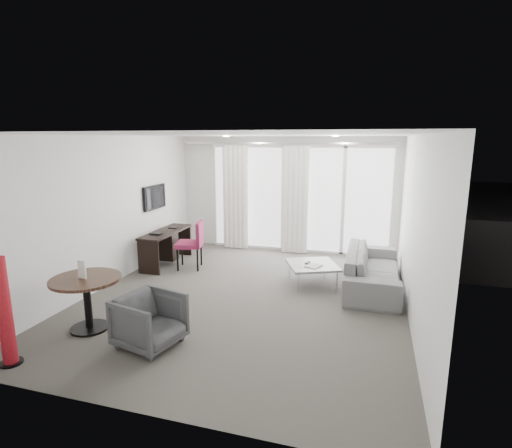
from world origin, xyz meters
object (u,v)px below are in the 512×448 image
(desk_chair, at_px, (189,245))
(sofa, at_px, (373,269))
(round_table, at_px, (88,304))
(rattan_chair_a, at_px, (345,222))
(desk, at_px, (166,247))
(red_lamp, at_px, (4,312))
(tub_armchair, at_px, (150,321))
(coffee_table, at_px, (312,274))
(rattan_chair_b, at_px, (376,224))

(desk_chair, height_order, sofa, desk_chair)
(round_table, bearing_deg, desk_chair, 86.70)
(sofa, distance_m, rattan_chair_a, 3.73)
(desk, xyz_separation_m, round_table, (0.42, -2.92, 0.02))
(red_lamp, bearing_deg, tub_armchair, 31.81)
(rattan_chair_a, bearing_deg, desk, -142.71)
(red_lamp, relative_size, coffee_table, 1.55)
(rattan_chair_a, bearing_deg, round_table, -123.39)
(rattan_chair_b, bearing_deg, round_table, -131.94)
(desk_chair, distance_m, tub_armchair, 3.08)
(tub_armchair, xyz_separation_m, rattan_chair_a, (1.91, 6.56, 0.07))
(tub_armchair, relative_size, sofa, 0.32)
(desk_chair, bearing_deg, coffee_table, -18.32)
(tub_armchair, height_order, sofa, same)
(rattan_chair_b, bearing_deg, coffee_table, -117.60)
(desk_chair, xyz_separation_m, coffee_table, (2.49, -0.21, -0.29))
(desk_chair, bearing_deg, sofa, -14.29)
(desk_chair, relative_size, rattan_chair_b, 1.12)
(sofa, relative_size, rattan_chair_b, 2.63)
(desk, distance_m, red_lamp, 3.91)
(red_lamp, height_order, rattan_chair_b, red_lamp)
(sofa, height_order, rattan_chair_b, rattan_chair_b)
(red_lamp, xyz_separation_m, coffee_table, (2.94, 3.57, -0.45))
(red_lamp, height_order, coffee_table, red_lamp)
(round_table, distance_m, red_lamp, 1.06)
(desk, relative_size, rattan_chair_a, 1.87)
(desk_chair, relative_size, round_table, 1.05)
(red_lamp, distance_m, tub_armchair, 1.60)
(tub_armchair, xyz_separation_m, sofa, (2.64, 2.90, -0.00))
(tub_armchair, distance_m, sofa, 3.92)
(rattan_chair_a, bearing_deg, desk_chair, -136.33)
(desk_chair, bearing_deg, red_lamp, -110.46)
(tub_armchair, xyz_separation_m, coffee_table, (1.61, 2.74, -0.14))
(red_lamp, distance_m, sofa, 5.45)
(tub_armchair, bearing_deg, rattan_chair_b, -9.84)
(sofa, xyz_separation_m, rattan_chair_a, (-0.73, 3.65, 0.07))
(desk_chair, relative_size, rattan_chair_a, 1.22)
(tub_armchair, bearing_deg, red_lamp, 134.93)
(desk_chair, bearing_deg, desk, 154.14)
(rattan_chair_a, bearing_deg, tub_armchair, -114.92)
(coffee_table, distance_m, sofa, 1.05)
(round_table, distance_m, rattan_chair_b, 7.26)
(red_lamp, bearing_deg, rattan_chair_b, 60.77)
(coffee_table, relative_size, rattan_chair_b, 0.96)
(round_table, height_order, tub_armchair, round_table)
(desk_chair, xyz_separation_m, rattan_chair_a, (2.79, 3.61, -0.09))
(desk, height_order, rattan_chair_b, rattan_chair_b)
(desk_chair, relative_size, coffee_table, 1.17)
(tub_armchair, bearing_deg, rattan_chair_a, -3.14)
(round_table, distance_m, tub_armchair, 1.05)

